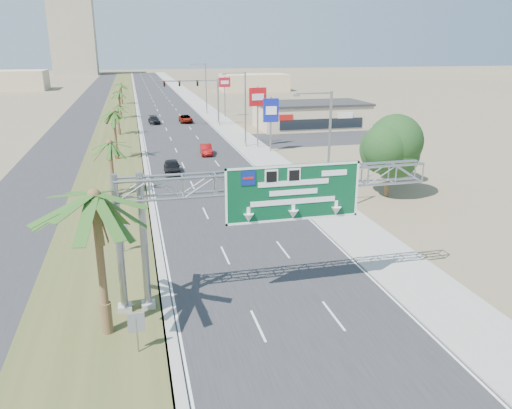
{
  "coord_description": "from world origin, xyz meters",
  "views": [
    {
      "loc": [
        -7.29,
        -14.08,
        13.24
      ],
      "look_at": [
        -0.5,
        13.52,
        4.2
      ],
      "focal_mm": 35.0,
      "sensor_mm": 36.0,
      "label": 1
    }
  ],
  "objects_px": {
    "sign_gantry": "(262,192)",
    "car_mid_lane": "(206,150)",
    "pole_sign_red_far": "(225,85)",
    "store_building": "(311,116)",
    "car_left_lane": "(172,167)",
    "pole_sign_red_near": "(258,100)",
    "car_far": "(154,120)",
    "car_right_lane": "(186,119)",
    "signal_mast": "(206,98)",
    "pole_sign_blue": "(271,112)",
    "palm_near": "(94,197)"
  },
  "relations": [
    {
      "from": "car_left_lane",
      "to": "pole_sign_red_far",
      "type": "distance_m",
      "value": 45.76
    },
    {
      "from": "sign_gantry",
      "to": "car_far",
      "type": "relative_size",
      "value": 3.77
    },
    {
      "from": "car_mid_lane",
      "to": "car_far",
      "type": "bearing_deg",
      "value": 104.02
    },
    {
      "from": "pole_sign_red_far",
      "to": "pole_sign_blue",
      "type": "bearing_deg",
      "value": -90.57
    },
    {
      "from": "car_far",
      "to": "pole_sign_red_near",
      "type": "xyz_separation_m",
      "value": [
        12.64,
        -25.83,
        5.76
      ]
    },
    {
      "from": "signal_mast",
      "to": "car_left_lane",
      "type": "xyz_separation_m",
      "value": [
        -8.7,
        -32.64,
        -4.11
      ]
    },
    {
      "from": "car_right_lane",
      "to": "palm_near",
      "type": "bearing_deg",
      "value": -99.67
    },
    {
      "from": "pole_sign_blue",
      "to": "pole_sign_red_far",
      "type": "height_order",
      "value": "pole_sign_red_far"
    },
    {
      "from": "car_mid_lane",
      "to": "pole_sign_red_far",
      "type": "bearing_deg",
      "value": 79.52
    },
    {
      "from": "palm_near",
      "to": "car_mid_lane",
      "type": "xyz_separation_m",
      "value": [
        10.7,
        40.25,
        -6.27
      ]
    },
    {
      "from": "sign_gantry",
      "to": "car_left_lane",
      "type": "xyz_separation_m",
      "value": [
        -2.46,
        29.4,
        -5.32
      ]
    },
    {
      "from": "car_left_lane",
      "to": "car_mid_lane",
      "type": "xyz_separation_m",
      "value": [
        5.03,
        8.92,
        -0.08
      ]
    },
    {
      "from": "signal_mast",
      "to": "store_building",
      "type": "distance_m",
      "value": 18.08
    },
    {
      "from": "store_building",
      "to": "pole_sign_blue",
      "type": "bearing_deg",
      "value": -123.81
    },
    {
      "from": "signal_mast",
      "to": "pole_sign_blue",
      "type": "xyz_separation_m",
      "value": [
        4.79,
        -23.95,
        0.31
      ]
    },
    {
      "from": "car_left_lane",
      "to": "pole_sign_red_near",
      "type": "distance_m",
      "value": 18.14
    },
    {
      "from": "signal_mast",
      "to": "pole_sign_red_near",
      "type": "relative_size",
      "value": 1.25
    },
    {
      "from": "car_mid_lane",
      "to": "pole_sign_blue",
      "type": "xyz_separation_m",
      "value": [
        8.46,
        -0.23,
        4.5
      ]
    },
    {
      "from": "sign_gantry",
      "to": "car_right_lane",
      "type": "relative_size",
      "value": 3.56
    },
    {
      "from": "signal_mast",
      "to": "car_right_lane",
      "type": "distance_m",
      "value": 7.37
    },
    {
      "from": "car_mid_lane",
      "to": "pole_sign_red_far",
      "type": "height_order",
      "value": "pole_sign_red_far"
    },
    {
      "from": "sign_gantry",
      "to": "car_mid_lane",
      "type": "bearing_deg",
      "value": 86.18
    },
    {
      "from": "signal_mast",
      "to": "car_left_lane",
      "type": "distance_m",
      "value": 34.03
    },
    {
      "from": "palm_near",
      "to": "pole_sign_red_far",
      "type": "relative_size",
      "value": 1.08
    },
    {
      "from": "sign_gantry",
      "to": "store_building",
      "type": "distance_m",
      "value": 60.77
    },
    {
      "from": "car_mid_lane",
      "to": "palm_near",
      "type": "bearing_deg",
      "value": -101.0
    },
    {
      "from": "store_building",
      "to": "car_right_lane",
      "type": "distance_m",
      "value": 22.93
    },
    {
      "from": "car_mid_lane",
      "to": "pole_sign_red_near",
      "type": "distance_m",
      "value": 9.89
    },
    {
      "from": "palm_near",
      "to": "pole_sign_red_far",
      "type": "distance_m",
      "value": 77.13
    },
    {
      "from": "car_right_lane",
      "to": "pole_sign_blue",
      "type": "bearing_deg",
      "value": -75.17
    },
    {
      "from": "signal_mast",
      "to": "car_mid_lane",
      "type": "xyz_separation_m",
      "value": [
        -3.67,
        -23.72,
        -4.19
      ]
    },
    {
      "from": "car_left_lane",
      "to": "car_right_lane",
      "type": "relative_size",
      "value": 0.92
    },
    {
      "from": "sign_gantry",
      "to": "car_left_lane",
      "type": "height_order",
      "value": "sign_gantry"
    },
    {
      "from": "pole_sign_red_near",
      "to": "pole_sign_red_far",
      "type": "xyz_separation_m",
      "value": [
        1.3,
        31.45,
        -0.33
      ]
    },
    {
      "from": "sign_gantry",
      "to": "car_mid_lane",
      "type": "relative_size",
      "value": 4.21
    },
    {
      "from": "palm_near",
      "to": "signal_mast",
      "type": "height_order",
      "value": "palm_near"
    },
    {
      "from": "car_left_lane",
      "to": "pole_sign_red_far",
      "type": "height_order",
      "value": "pole_sign_red_far"
    },
    {
      "from": "palm_near",
      "to": "car_far",
      "type": "xyz_separation_m",
      "value": [
        5.56,
        69.0,
        -6.29
      ]
    },
    {
      "from": "sign_gantry",
      "to": "store_building",
      "type": "relative_size",
      "value": 0.93
    },
    {
      "from": "car_left_lane",
      "to": "car_right_lane",
      "type": "height_order",
      "value": "car_left_lane"
    },
    {
      "from": "palm_near",
      "to": "pole_sign_red_near",
      "type": "relative_size",
      "value": 1.02
    },
    {
      "from": "car_far",
      "to": "pole_sign_red_far",
      "type": "distance_m",
      "value": 15.98
    },
    {
      "from": "pole_sign_red_near",
      "to": "pole_sign_blue",
      "type": "distance_m",
      "value": 3.51
    },
    {
      "from": "signal_mast",
      "to": "pole_sign_blue",
      "type": "bearing_deg",
      "value": -78.7
    },
    {
      "from": "palm_near",
      "to": "pole_sign_red_near",
      "type": "bearing_deg",
      "value": 67.14
    },
    {
      "from": "store_building",
      "to": "pole_sign_blue",
      "type": "relative_size",
      "value": 2.53
    },
    {
      "from": "store_building",
      "to": "car_right_lane",
      "type": "height_order",
      "value": "store_building"
    },
    {
      "from": "car_right_lane",
      "to": "pole_sign_red_near",
      "type": "height_order",
      "value": "pole_sign_red_near"
    },
    {
      "from": "pole_sign_red_near",
      "to": "pole_sign_red_far",
      "type": "distance_m",
      "value": 31.48
    },
    {
      "from": "sign_gantry",
      "to": "car_right_lane",
      "type": "height_order",
      "value": "sign_gantry"
    }
  ]
}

